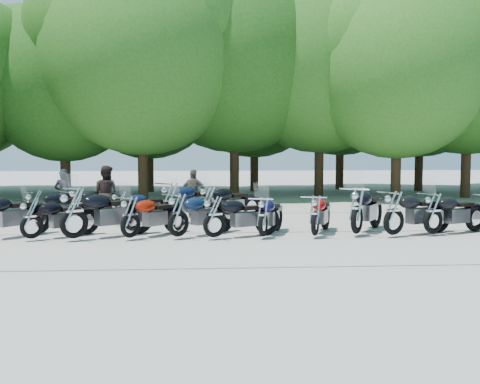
{
  "coord_description": "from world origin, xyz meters",
  "views": [
    {
      "loc": [
        -1.03,
        -13.42,
        2.24
      ],
      "look_at": [
        0.0,
        1.5,
        1.1
      ],
      "focal_mm": 42.0,
      "sensor_mm": 36.0,
      "label": 1
    }
  ],
  "objects": [
    {
      "name": "motorcycle_12",
      "position": [
        -5.8,
        3.05,
        0.6
      ],
      "size": [
        2.09,
        1.75,
        1.19
      ],
      "primitive_type": null,
      "rotation": [
        0.0,
        0.0,
        2.19
      ],
      "color": "black",
      "rests_on": "ground"
    },
    {
      "name": "motorcycle_15",
      "position": [
        -1.94,
        3.1,
        0.72
      ],
      "size": [
        2.36,
        2.35,
        1.44
      ],
      "primitive_type": null,
      "rotation": [
        0.0,
        0.0,
        2.35
      ],
      "color": "#0B1534",
      "rests_on": "ground"
    },
    {
      "name": "motorcycle_14",
      "position": [
        -3.39,
        3.12,
        0.58
      ],
      "size": [
        2.12,
        1.33,
        1.15
      ],
      "primitive_type": null,
      "rotation": [
        0.0,
        0.0,
        1.95
      ],
      "color": "#0B1533",
      "rests_on": "ground"
    },
    {
      "name": "motorcycle_3",
      "position": [
        -2.78,
        0.46,
        0.61
      ],
      "size": [
        1.91,
        2.08,
        1.23
      ],
      "primitive_type": null,
      "rotation": [
        0.0,
        0.0,
        2.44
      ],
      "color": "maroon",
      "rests_on": "ground"
    },
    {
      "name": "motorcycle_10",
      "position": [
        4.95,
        0.61,
        0.63
      ],
      "size": [
        2.33,
        1.54,
        1.27
      ],
      "primitive_type": null,
      "rotation": [
        0.0,
        0.0,
        1.99
      ],
      "color": "black",
      "rests_on": "ground"
    },
    {
      "name": "ground",
      "position": [
        0.0,
        0.0,
        0.0
      ],
      "size": [
        90.0,
        90.0,
        0.0
      ],
      "primitive_type": "plane",
      "color": "gray",
      "rests_on": "ground"
    },
    {
      "name": "motorcycle_2",
      "position": [
        -4.14,
        0.4,
        0.71
      ],
      "size": [
        2.49,
        2.11,
        1.43
      ],
      "primitive_type": null,
      "rotation": [
        0.0,
        0.0,
        2.2
      ],
      "color": "black",
      "rests_on": "ground"
    },
    {
      "name": "tree_3",
      "position": [
        -3.57,
        11.24,
        6.32
      ],
      "size": [
        8.7,
        8.7,
        10.67
      ],
      "color": "#3A2614",
      "rests_on": "ground"
    },
    {
      "name": "motorcycle_4",
      "position": [
        -1.61,
        0.53,
        0.65
      ],
      "size": [
        2.14,
        2.1,
        1.3
      ],
      "primitive_type": null,
      "rotation": [
        0.0,
        0.0,
        2.34
      ],
      "color": "#0C1B37",
      "rests_on": "ground"
    },
    {
      "name": "tree_12",
      "position": [
        1.8,
        16.47,
        5.72
      ],
      "size": [
        7.88,
        7.88,
        9.67
      ],
      "color": "#3A2614",
      "rests_on": "ground"
    },
    {
      "name": "motorcycle_7",
      "position": [
        1.83,
        0.47,
        0.61
      ],
      "size": [
        1.42,
        2.26,
        1.23
      ],
      "primitive_type": null,
      "rotation": [
        0.0,
        0.0,
        2.76
      ],
      "color": "#9D0507",
      "rests_on": "ground"
    },
    {
      "name": "motorcycle_8",
      "position": [
        2.96,
        0.66,
        0.72
      ],
      "size": [
        2.02,
        2.57,
        1.44
      ],
      "primitive_type": null,
      "rotation": [
        0.0,
        0.0,
        2.58
      ],
      "color": "black",
      "rests_on": "ground"
    },
    {
      "name": "motorcycle_1",
      "position": [
        -5.18,
        0.5,
        0.58
      ],
      "size": [
        1.99,
        1.8,
        1.17
      ],
      "primitive_type": null,
      "rotation": [
        0.0,
        0.0,
        2.26
      ],
      "color": "black",
      "rests_on": "ground"
    },
    {
      "name": "tree_7",
      "position": [
        11.2,
        11.78,
        6.39
      ],
      "size": [
        8.79,
        8.79,
        10.79
      ],
      "color": "#3A2614",
      "rests_on": "ground"
    },
    {
      "name": "rider_2",
      "position": [
        -1.28,
        4.92,
        0.8
      ],
      "size": [
        1.01,
        0.64,
        1.6
      ],
      "primitive_type": "imported",
      "rotation": [
        0.0,
        0.0,
        2.85
      ],
      "color": "brown",
      "rests_on": "ground"
    },
    {
      "name": "tree_10",
      "position": [
        -8.29,
        16.97,
        5.66
      ],
      "size": [
        7.78,
        7.78,
        9.55
      ],
      "color": "#3A2614",
      "rests_on": "ground"
    },
    {
      "name": "tree_13",
      "position": [
        6.69,
        17.47,
        6.04
      ],
      "size": [
        8.31,
        8.31,
        10.2
      ],
      "color": "#3A2614",
      "rests_on": "ground"
    },
    {
      "name": "rider_1",
      "position": [
        -3.97,
        4.06,
        0.87
      ],
      "size": [
        1.04,
        0.95,
        1.74
      ],
      "primitive_type": "imported",
      "rotation": [
        0.0,
        0.0,
        2.72
      ],
      "color": "black",
      "rests_on": "ground"
    },
    {
      "name": "tree_5",
      "position": [
        4.61,
        13.2,
        6.57
      ],
      "size": [
        9.04,
        9.04,
        11.1
      ],
      "color": "#3A2614",
      "rests_on": "ground"
    },
    {
      "name": "motorcycle_16",
      "position": [
        -0.82,
        3.18,
        0.67
      ],
      "size": [
        2.33,
        2.02,
        1.34
      ],
      "primitive_type": null,
      "rotation": [
        0.0,
        0.0,
        2.23
      ],
      "color": "black",
      "rests_on": "ground"
    },
    {
      "name": "tree_2",
      "position": [
        -7.25,
        12.84,
        5.31
      ],
      "size": [
        7.31,
        7.31,
        8.97
      ],
      "color": "#3A2614",
      "rests_on": "ground"
    },
    {
      "name": "motorcycle_9",
      "position": [
        3.85,
        0.43,
        0.67
      ],
      "size": [
        2.45,
        1.71,
        1.34
      ],
      "primitive_type": null,
      "rotation": [
        0.0,
        0.0,
        2.04
      ],
      "color": "black",
      "rests_on": "ground"
    },
    {
      "name": "motorcycle_6",
      "position": [
        0.51,
        0.44,
        0.59
      ],
      "size": [
        1.36,
        2.19,
        1.19
      ],
      "primitive_type": null,
      "rotation": [
        0.0,
        0.0,
        2.77
      ],
      "color": "black",
      "rests_on": "ground"
    },
    {
      "name": "tree_4",
      "position": [
        0.54,
        13.09,
        6.64
      ],
      "size": [
        9.13,
        9.13,
        11.2
      ],
      "color": "#3A2614",
      "rests_on": "ground"
    },
    {
      "name": "motorcycle_13",
      "position": [
        -4.63,
        3.15,
        0.64
      ],
      "size": [
        1.72,
        2.33,
        1.29
      ],
      "primitive_type": null,
      "rotation": [
        0.0,
        0.0,
        2.63
      ],
      "color": "black",
      "rests_on": "ground"
    },
    {
      "name": "tree_14",
      "position": [
        10.68,
        16.09,
        5.83
      ],
      "size": [
        8.02,
        8.02,
        9.84
      ],
      "color": "#3A2614",
      "rests_on": "ground"
    },
    {
      "name": "rider_0",
      "position": [
        -5.27,
        4.17,
        0.82
      ],
      "size": [
        0.62,
        0.42,
        1.64
      ],
      "primitive_type": "imported",
      "rotation": [
        0.0,
        0.0,
        3.09
      ],
      "color": "black",
      "rests_on": "ground"
    },
    {
      "name": "tree_11",
      "position": [
        -3.76,
        16.43,
        5.49
      ],
      "size": [
        7.56,
        7.56,
        9.28
      ],
      "color": "#3A2614",
      "rests_on": "ground"
    },
    {
      "name": "tree_6",
      "position": [
        7.55,
        10.82,
        5.81
      ],
      "size": [
        8.0,
        8.0,
        9.82
      ],
      "color": "#3A2614",
      "rests_on": "ground"
    },
    {
      "name": "motorcycle_5",
      "position": [
        -0.71,
        0.38,
        0.61
      ],
      "size": [
        2.24,
        1.56,
        1.23
      ],
      "primitive_type": null,
      "rotation": [
        0.0,
        0.0,
        2.03
      ],
      "color": "black",
      "rests_on": "ground"
    }
  ]
}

